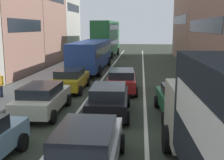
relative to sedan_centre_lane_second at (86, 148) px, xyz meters
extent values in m
cube|color=#959595|center=(-6.61, 14.38, -0.73)|extent=(2.60, 64.00, 0.14)
cube|color=silver|center=(-1.61, 14.38, -0.79)|extent=(0.16, 60.00, 0.01)
cube|color=silver|center=(1.79, 14.38, -0.79)|extent=(0.16, 60.00, 0.01)
cube|color=black|center=(-8.40, 16.38, 3.57)|extent=(0.02, 7.04, 1.10)
cube|color=#936B5B|center=(-11.91, 25.18, 6.13)|extent=(7.00, 8.70, 13.86)
cube|color=#B2ADA3|center=(-11.91, 33.98, 5.55)|extent=(7.00, 8.70, 12.69)
cube|color=black|center=(-8.40, 33.98, 6.18)|extent=(0.02, 7.04, 1.10)
cube|color=#936B5B|center=(9.99, 31.05, 3.90)|extent=(7.00, 14.57, 9.39)
cube|color=black|center=(6.47, 31.05, 4.37)|extent=(0.02, 11.73, 1.10)
cube|color=black|center=(6.47, 16.38, 3.55)|extent=(0.02, 11.73, 1.10)
cube|color=#B7B29E|center=(3.67, 1.65, 0.63)|extent=(2.49, 2.49, 1.90)
cube|color=black|center=(3.63, 2.86, 1.01)|extent=(2.02, 0.11, 0.70)
cube|color=white|center=(2.61, -2.15, 1.66)|extent=(0.20, 4.48, 0.90)
cylinder|color=black|center=(2.47, 1.69, -0.32)|extent=(0.34, 0.97, 0.96)
cube|color=silver|center=(0.00, 0.05, -0.13)|extent=(1.83, 4.31, 0.70)
cube|color=#1E2328|center=(0.00, -0.15, 0.43)|extent=(1.60, 2.42, 0.52)
cylinder|color=black|center=(-0.93, 1.51, -0.48)|extent=(0.22, 0.64, 0.64)
cylinder|color=black|center=(0.91, 1.52, -0.48)|extent=(0.22, 0.64, 0.64)
cylinder|color=black|center=(-2.50, 1.26, -0.48)|extent=(0.25, 0.65, 0.64)
cube|color=black|center=(0.00, 5.68, -0.13)|extent=(1.96, 4.36, 0.70)
cube|color=#1E2328|center=(0.01, 5.48, 0.43)|extent=(1.67, 2.47, 0.52)
cylinder|color=black|center=(-0.97, 7.11, -0.48)|extent=(0.24, 0.65, 0.64)
cylinder|color=black|center=(0.87, 7.18, -0.48)|extent=(0.24, 0.65, 0.64)
cylinder|color=black|center=(-0.86, 4.19, -0.48)|extent=(0.24, 0.65, 0.64)
cylinder|color=black|center=(0.98, 4.25, -0.48)|extent=(0.24, 0.65, 0.64)
cube|color=beige|center=(-3.26, 5.53, -0.13)|extent=(1.89, 4.34, 0.70)
cube|color=#1E2328|center=(-3.26, 5.33, 0.43)|extent=(1.63, 2.44, 0.52)
cylinder|color=black|center=(-4.21, 6.97, -0.48)|extent=(0.23, 0.64, 0.64)
cylinder|color=black|center=(-2.37, 7.01, -0.48)|extent=(0.23, 0.64, 0.64)
cylinder|color=black|center=(-4.15, 4.05, -0.48)|extent=(0.23, 0.64, 0.64)
cylinder|color=black|center=(-2.31, 4.08, -0.48)|extent=(0.23, 0.64, 0.64)
cube|color=#A51E1E|center=(0.27, 10.77, -0.13)|extent=(2.01, 4.38, 0.70)
cube|color=#1E2328|center=(0.28, 10.57, 0.43)|extent=(1.70, 2.48, 0.52)
cylinder|color=black|center=(-0.72, 12.19, -0.48)|extent=(0.25, 0.65, 0.64)
cylinder|color=black|center=(1.11, 12.27, -0.48)|extent=(0.25, 0.65, 0.64)
cylinder|color=black|center=(-0.58, 9.26, -0.48)|extent=(0.25, 0.65, 0.64)
cylinder|color=black|center=(1.26, 9.35, -0.48)|extent=(0.25, 0.65, 0.64)
cube|color=#B29319|center=(-3.16, 10.74, -0.13)|extent=(1.86, 4.32, 0.70)
cube|color=#1E2328|center=(-3.16, 10.54, 0.43)|extent=(1.62, 2.43, 0.52)
cylinder|color=black|center=(-4.10, 12.19, -0.48)|extent=(0.23, 0.64, 0.64)
cylinder|color=black|center=(-2.26, 12.21, -0.48)|extent=(0.23, 0.64, 0.64)
cylinder|color=black|center=(-4.06, 9.26, -0.48)|extent=(0.23, 0.64, 0.64)
cylinder|color=black|center=(-2.22, 9.29, -0.48)|extent=(0.23, 0.64, 0.64)
cube|color=#19592D|center=(3.42, 5.79, -0.13)|extent=(2.08, 4.41, 0.70)
cube|color=#1E2328|center=(3.43, 5.59, 0.43)|extent=(1.74, 2.51, 0.52)
cylinder|color=black|center=(2.40, 7.19, -0.48)|extent=(0.26, 0.65, 0.64)
cylinder|color=black|center=(4.24, 7.31, -0.48)|extent=(0.26, 0.65, 0.64)
cylinder|color=black|center=(2.59, 4.27, -0.48)|extent=(0.26, 0.65, 0.64)
cylinder|color=black|center=(4.43, 4.39, -0.48)|extent=(0.26, 0.65, 0.64)
cube|color=navy|center=(-3.25, 19.31, 0.90)|extent=(2.59, 10.52, 2.40)
cube|color=black|center=(-3.25, 19.31, 1.26)|extent=(2.61, 9.89, 0.70)
cylinder|color=black|center=(-4.47, 23.10, -0.30)|extent=(0.31, 1.00, 1.00)
cylinder|color=black|center=(-1.97, 23.08, -0.30)|extent=(0.31, 1.00, 1.00)
cylinder|color=black|center=(-4.53, 16.17, -0.30)|extent=(0.31, 1.00, 1.00)
cylinder|color=black|center=(-2.03, 16.15, -0.30)|extent=(0.31, 1.00, 1.00)
cube|color=#1E6033|center=(-3.50, 33.05, 0.90)|extent=(2.91, 10.59, 2.40)
cube|color=black|center=(-3.50, 33.05, 1.26)|extent=(2.92, 9.96, 0.70)
cube|color=#1E6033|center=(-3.50, 33.05, 3.18)|extent=(2.91, 10.59, 2.16)
cube|color=black|center=(-3.50, 33.05, 3.42)|extent=(2.92, 9.96, 0.64)
cylinder|color=black|center=(-4.60, 36.88, -0.30)|extent=(0.34, 1.01, 1.00)
cylinder|color=black|center=(-2.10, 36.78, -0.30)|extent=(0.34, 1.01, 1.00)
cylinder|color=black|center=(-4.88, 29.95, -0.30)|extent=(0.34, 1.01, 1.00)
cylinder|color=black|center=(-2.38, 29.85, -0.30)|extent=(0.34, 1.01, 1.00)
cylinder|color=#262D47|center=(-6.66, 7.94, -0.39)|extent=(0.16, 0.16, 0.82)
cylinder|color=gold|center=(-6.53, 7.96, 0.35)|extent=(0.10, 0.10, 0.55)
camera|label=1|loc=(1.52, -7.47, 3.43)|focal=45.00mm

